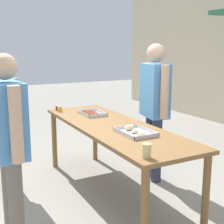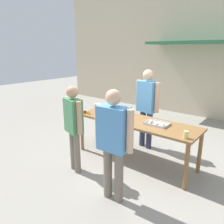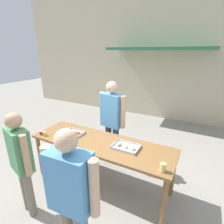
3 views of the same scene
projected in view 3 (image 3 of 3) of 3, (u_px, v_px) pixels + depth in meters
ground_plane at (101, 183)px, 3.26m from camera, size 24.00×24.00×0.00m
building_facade_back at (163, 53)px, 5.83m from camera, size 12.00×1.11×4.50m
serving_table at (101, 147)px, 3.01m from camera, size 2.50×0.79×0.86m
food_tray_sausages at (74, 133)px, 3.27m from camera, size 0.38×0.27×0.04m
food_tray_buns at (125, 147)px, 2.79m from camera, size 0.42×0.30×0.07m
condiment_jar_mustard at (41, 133)px, 3.23m from camera, size 0.07×0.07×0.07m
condiment_jar_ketchup at (45, 134)px, 3.19m from camera, size 0.07×0.07×0.07m
beer_cup at (163, 167)px, 2.23m from camera, size 0.08×0.08×0.12m
person_server_behind_table at (112, 116)px, 3.56m from camera, size 0.63×0.32×1.78m
person_customer_holding_hotdog at (21, 157)px, 2.38m from camera, size 0.53×0.30×1.60m
person_customer_with_cup at (71, 192)px, 1.73m from camera, size 0.64×0.27×1.69m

